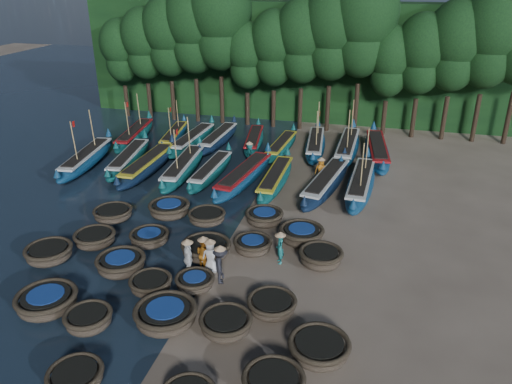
% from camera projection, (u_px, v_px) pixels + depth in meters
% --- Properties ---
extents(ground, '(120.00, 120.00, 0.00)m').
position_uv_depth(ground, '(229.00, 241.00, 24.96)').
color(ground, gray).
rests_on(ground, ground).
extents(foliage_wall, '(40.00, 3.00, 10.00)m').
position_uv_depth(foliage_wall, '(307.00, 62.00, 43.68)').
color(foliage_wall, black).
rests_on(foliage_wall, ground).
extents(coracle_2, '(1.87, 1.87, 0.63)m').
position_uv_depth(coracle_2, '(76.00, 377.00, 16.19)').
color(coracle_2, '#4E4030').
rests_on(coracle_2, ground).
extents(coracle_4, '(2.52, 2.52, 0.70)m').
position_uv_depth(coracle_4, '(274.00, 383.00, 15.91)').
color(coracle_4, '#4E4030').
rests_on(coracle_4, ground).
extents(coracle_5, '(2.94, 2.94, 0.82)m').
position_uv_depth(coracle_5, '(47.00, 301.00, 19.71)').
color(coracle_5, '#4E4030').
rests_on(coracle_5, ground).
extents(coracle_6, '(1.84, 1.84, 0.74)m').
position_uv_depth(coracle_6, '(88.00, 319.00, 18.76)').
color(coracle_6, '#4E4030').
rests_on(coracle_6, ground).
extents(coracle_7, '(2.50, 2.50, 0.83)m').
position_uv_depth(coracle_7, '(166.00, 315.00, 18.90)').
color(coracle_7, '#4E4030').
rests_on(coracle_7, ground).
extents(coracle_8, '(2.41, 2.41, 0.72)m').
position_uv_depth(coracle_8, '(226.00, 324.00, 18.54)').
color(coracle_8, '#4E4030').
rests_on(coracle_8, ground).
extents(coracle_9, '(2.54, 2.54, 0.76)m').
position_uv_depth(coracle_9, '(319.00, 348.00, 17.32)').
color(coracle_9, '#4E4030').
rests_on(coracle_9, ground).
extents(coracle_10, '(2.50, 2.50, 0.78)m').
position_uv_depth(coracle_10, '(49.00, 253.00, 23.09)').
color(coracle_10, '#4E4030').
rests_on(coracle_10, ground).
extents(coracle_11, '(2.39, 2.39, 0.82)m').
position_uv_depth(coracle_11, '(121.00, 263.00, 22.21)').
color(coracle_11, '#4E4030').
rests_on(coracle_11, ground).
extents(coracle_12, '(2.03, 2.03, 0.69)m').
position_uv_depth(coracle_12, '(151.00, 284.00, 20.91)').
color(coracle_12, '#4E4030').
rests_on(coracle_12, ground).
extents(coracle_13, '(1.88, 1.88, 0.65)m').
position_uv_depth(coracle_13, '(195.00, 282.00, 21.10)').
color(coracle_13, '#4E4030').
rests_on(coracle_13, ground).
extents(coracle_14, '(2.25, 2.25, 0.67)m').
position_uv_depth(coracle_14, '(272.00, 305.00, 19.63)').
color(coracle_14, '#4E4030').
rests_on(coracle_14, ground).
extents(coracle_15, '(2.40, 2.40, 0.75)m').
position_uv_depth(coracle_15, '(95.00, 238.00, 24.38)').
color(coracle_15, '#4E4030').
rests_on(coracle_15, ground).
extents(coracle_16, '(2.17, 2.17, 0.70)m').
position_uv_depth(coracle_16, '(150.00, 237.00, 24.51)').
color(coracle_16, '#4E4030').
rests_on(coracle_16, ground).
extents(coracle_17, '(2.66, 2.66, 0.78)m').
position_uv_depth(coracle_17, '(206.00, 249.00, 23.44)').
color(coracle_17, '#4E4030').
rests_on(coracle_17, ground).
extents(coracle_18, '(2.00, 2.00, 0.73)m').
position_uv_depth(coracle_18, '(253.00, 245.00, 23.80)').
color(coracle_18, '#4E4030').
rests_on(coracle_18, ground).
extents(coracle_19, '(2.23, 2.23, 0.82)m').
position_uv_depth(coracle_19, '(321.00, 257.00, 22.71)').
color(coracle_19, '#4E4030').
rests_on(coracle_19, ground).
extents(coracle_20, '(2.26, 2.26, 0.69)m').
position_uv_depth(coracle_20, '(113.00, 214.00, 26.93)').
color(coracle_20, '#4E4030').
rests_on(coracle_20, ground).
extents(coracle_21, '(2.66, 2.66, 0.84)m').
position_uv_depth(coracle_21, '(169.00, 209.00, 27.24)').
color(coracle_21, '#4E4030').
rests_on(coracle_21, ground).
extents(coracle_22, '(2.38, 2.38, 0.70)m').
position_uv_depth(coracle_22, '(207.00, 217.00, 26.57)').
color(coracle_22, '#4E4030').
rests_on(coracle_22, ground).
extents(coracle_23, '(2.14, 2.14, 0.78)m').
position_uv_depth(coracle_23, '(264.00, 217.00, 26.43)').
color(coracle_23, '#4E4030').
rests_on(coracle_23, ground).
extents(coracle_24, '(2.56, 2.56, 0.83)m').
position_uv_depth(coracle_24, '(302.00, 234.00, 24.64)').
color(coracle_24, '#4E4030').
rests_on(coracle_24, ground).
extents(long_boat_0, '(2.69, 8.62, 3.70)m').
position_uv_depth(long_boat_0, '(87.00, 158.00, 34.19)').
color(long_boat_0, navy).
rests_on(long_boat_0, ground).
extents(long_boat_1, '(2.66, 8.08, 1.44)m').
position_uv_depth(long_boat_1, '(129.00, 159.00, 34.26)').
color(long_boat_1, '#0E4F4E').
rests_on(long_boat_1, ground).
extents(long_boat_2, '(1.52, 8.63, 1.52)m').
position_uv_depth(long_boat_2, '(148.00, 165.00, 33.13)').
color(long_boat_2, '#0E1F34').
rests_on(long_boat_2, ground).
extents(long_boat_3, '(2.21, 8.57, 3.65)m').
position_uv_depth(long_boat_3, '(183.00, 167.00, 32.72)').
color(long_boat_3, '#0E4F4E').
rests_on(long_boat_3, ground).
extents(long_boat_4, '(1.48, 7.56, 1.33)m').
position_uv_depth(long_boat_4, '(211.00, 171.00, 32.33)').
color(long_boat_4, '#0E4F4E').
rests_on(long_boat_4, ground).
extents(long_boat_5, '(2.67, 8.69, 1.54)m').
position_uv_depth(long_boat_5, '(244.00, 176.00, 31.35)').
color(long_boat_5, navy).
rests_on(long_boat_5, ground).
extents(long_boat_6, '(1.44, 8.01, 1.41)m').
position_uv_depth(long_boat_6, '(275.00, 179.00, 31.02)').
color(long_boat_6, '#0E4F4E').
rests_on(long_boat_6, ground).
extents(long_boat_7, '(2.94, 8.65, 1.54)m').
position_uv_depth(long_boat_7, '(326.00, 182.00, 30.36)').
color(long_boat_7, '#0E1F34').
rests_on(long_boat_7, ground).
extents(long_boat_8, '(1.90, 8.79, 3.73)m').
position_uv_depth(long_boat_8, '(361.00, 184.00, 30.18)').
color(long_boat_8, navy).
rests_on(long_boat_8, ground).
extents(long_boat_9, '(2.69, 8.33, 3.58)m').
position_uv_depth(long_boat_9, '(135.00, 135.00, 39.10)').
color(long_boat_9, '#0E4F4E').
rests_on(long_boat_9, ground).
extents(long_boat_10, '(2.33, 7.20, 3.09)m').
position_uv_depth(long_boat_10, '(174.00, 136.00, 39.20)').
color(long_boat_10, navy).
rests_on(long_boat_10, ground).
extents(long_boat_11, '(1.81, 8.40, 1.48)m').
position_uv_depth(long_boat_11, '(193.00, 140.00, 38.01)').
color(long_boat_11, '#0E4F4E').
rests_on(long_boat_11, ground).
extents(long_boat_12, '(1.66, 7.99, 1.41)m').
position_uv_depth(long_boat_12, '(219.00, 138.00, 38.44)').
color(long_boat_12, '#0E1F34').
rests_on(long_boat_12, ground).
extents(long_boat_13, '(2.38, 7.38, 1.31)m').
position_uv_depth(long_boat_13, '(254.00, 140.00, 38.07)').
color(long_boat_13, '#0E4F4E').
rests_on(long_boat_13, ground).
extents(long_boat_14, '(1.77, 7.32, 1.29)m').
position_uv_depth(long_boat_14, '(282.00, 146.00, 36.86)').
color(long_boat_14, '#0E4F4E').
rests_on(long_boat_14, ground).
extents(long_boat_15, '(2.21, 8.26, 3.52)m').
position_uv_depth(long_boat_15, '(315.00, 145.00, 36.97)').
color(long_boat_15, navy).
rests_on(long_boat_15, ground).
extents(long_boat_16, '(1.72, 9.02, 3.83)m').
position_uv_depth(long_boat_16, '(347.00, 147.00, 36.28)').
color(long_boat_16, navy).
rests_on(long_boat_16, ground).
extents(long_boat_17, '(2.54, 9.11, 1.61)m').
position_uv_depth(long_boat_17, '(377.00, 151.00, 35.55)').
color(long_boat_17, navy).
rests_on(long_boat_17, ground).
extents(fisherman_0, '(0.93, 0.82, 1.80)m').
position_uv_depth(fisherman_0, '(210.00, 255.00, 22.09)').
color(fisherman_0, silver).
rests_on(fisherman_0, ground).
extents(fisherman_1, '(0.55, 0.65, 1.70)m').
position_uv_depth(fisherman_1, '(280.00, 246.00, 22.82)').
color(fisherman_1, '#1A6F6C').
rests_on(fisherman_1, ground).
extents(fisherman_2, '(0.97, 0.89, 1.80)m').
position_uv_depth(fisherman_2, '(204.00, 253.00, 22.30)').
color(fisherman_2, '#B26617').
rests_on(fisherman_2, ground).
extents(fisherman_3, '(1.06, 1.29, 1.94)m').
position_uv_depth(fisherman_3, '(221.00, 264.00, 21.35)').
color(fisherman_3, black).
rests_on(fisherman_3, ground).
extents(fisherman_4, '(0.91, 1.12, 1.99)m').
position_uv_depth(fisherman_4, '(188.00, 258.00, 21.74)').
color(fisherman_4, silver).
rests_on(fisherman_4, ground).
extents(fisherman_5, '(0.90, 1.46, 1.70)m').
position_uv_depth(fisherman_5, '(249.00, 153.00, 34.67)').
color(fisherman_5, '#1A6F6C').
rests_on(fisherman_5, ground).
extents(fisherman_6, '(0.79, 0.56, 1.73)m').
position_uv_depth(fisherman_6, '(321.00, 169.00, 31.69)').
color(fisherman_6, '#B26617').
rests_on(fisherman_6, ground).
extents(tree_0, '(3.68, 3.68, 8.68)m').
position_uv_depth(tree_0, '(121.00, 50.00, 43.83)').
color(tree_0, black).
rests_on(tree_0, ground).
extents(tree_1, '(4.09, 4.09, 9.65)m').
position_uv_depth(tree_1, '(144.00, 43.00, 43.03)').
color(tree_1, black).
rests_on(tree_1, ground).
extents(tree_2, '(4.51, 4.51, 10.63)m').
position_uv_depth(tree_2, '(169.00, 35.00, 42.23)').
color(tree_2, black).
rests_on(tree_2, ground).
extents(tree_3, '(4.92, 4.92, 11.60)m').
position_uv_depth(tree_3, '(194.00, 28.00, 41.43)').
color(tree_3, black).
rests_on(tree_3, ground).
extents(tree_4, '(5.34, 5.34, 12.58)m').
position_uv_depth(tree_4, '(220.00, 20.00, 40.63)').
color(tree_4, black).
rests_on(tree_4, ground).
extents(tree_5, '(3.68, 3.68, 8.68)m').
position_uv_depth(tree_5, '(247.00, 55.00, 41.21)').
color(tree_5, black).
rests_on(tree_5, ground).
extents(tree_6, '(4.09, 4.09, 9.65)m').
position_uv_depth(tree_6, '(274.00, 47.00, 40.41)').
color(tree_6, black).
rests_on(tree_6, ground).
extents(tree_7, '(4.51, 4.51, 10.63)m').
position_uv_depth(tree_7, '(303.00, 40.00, 39.61)').
color(tree_7, black).
rests_on(tree_7, ground).
extents(tree_8, '(4.92, 4.92, 11.60)m').
position_uv_depth(tree_8, '(332.00, 32.00, 38.81)').
color(tree_8, black).
rests_on(tree_8, ground).
extents(tree_9, '(5.34, 5.34, 12.58)m').
position_uv_depth(tree_9, '(363.00, 23.00, 38.01)').
color(tree_9, black).
rests_on(tree_9, ground).
extents(tree_10, '(3.68, 3.68, 8.68)m').
position_uv_depth(tree_10, '(390.00, 61.00, 38.59)').
color(tree_10, black).
rests_on(tree_10, ground).
extents(tree_11, '(4.09, 4.09, 9.65)m').
position_uv_depth(tree_11, '(422.00, 53.00, 37.79)').
color(tree_11, black).
rests_on(tree_11, ground).
extents(tree_12, '(4.51, 4.51, 10.63)m').
position_uv_depth(tree_12, '(456.00, 45.00, 36.99)').
color(tree_12, black).
rests_on(tree_12, ground).
extents(tree_13, '(4.92, 4.92, 11.60)m').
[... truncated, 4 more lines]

